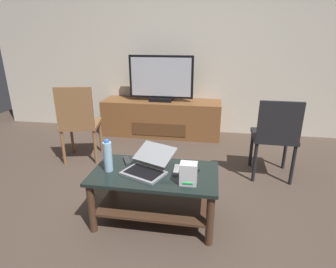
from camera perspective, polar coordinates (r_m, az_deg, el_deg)
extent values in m
plane|color=#4C3D33|center=(2.45, -1.73, -17.68)|extent=(7.68, 7.68, 0.00)
cube|color=beige|center=(4.39, 4.60, 18.58)|extent=(6.40, 0.12, 2.80)
cube|color=black|center=(2.25, -2.77, -8.16)|extent=(1.02, 0.56, 0.03)
cube|color=#472D1E|center=(2.40, -2.65, -14.07)|extent=(0.89, 0.49, 0.02)
cylinder|color=#472D1E|center=(2.32, -15.53, -14.61)|extent=(0.06, 0.06, 0.42)
cylinder|color=#472D1E|center=(2.14, 8.69, -17.30)|extent=(0.06, 0.06, 0.42)
cylinder|color=#472D1E|center=(2.68, -11.42, -9.19)|extent=(0.06, 0.06, 0.42)
cylinder|color=#472D1E|center=(2.53, 8.92, -10.94)|extent=(0.06, 0.06, 0.42)
cube|color=brown|center=(4.31, -1.33, 3.38)|extent=(1.81, 0.51, 0.55)
cube|color=#55351C|center=(4.10, -1.98, 0.91)|extent=(0.81, 0.01, 0.19)
cube|color=black|center=(4.21, -1.41, 7.20)|extent=(0.34, 0.20, 0.05)
cube|color=black|center=(4.15, -1.45, 11.74)|extent=(0.96, 0.04, 0.62)
cube|color=#B2B7C1|center=(4.13, -1.51, 11.70)|extent=(0.89, 0.01, 0.56)
cube|color=black|center=(3.19, 21.02, -0.43)|extent=(0.45, 0.45, 0.04)
cube|color=black|center=(2.94, 22.15, 2.18)|extent=(0.42, 0.05, 0.43)
cylinder|color=black|center=(3.48, 23.11, -3.27)|extent=(0.04, 0.04, 0.44)
cylinder|color=black|center=(3.42, 16.90, -2.93)|extent=(0.04, 0.04, 0.44)
cylinder|color=black|center=(3.15, 24.45, -5.94)|extent=(0.04, 0.04, 0.44)
cylinder|color=black|center=(3.07, 17.54, -5.64)|extent=(0.04, 0.04, 0.44)
cube|color=brown|center=(3.58, -17.58, 1.93)|extent=(0.53, 0.53, 0.04)
cube|color=brown|center=(3.32, -18.83, 4.96)|extent=(0.42, 0.13, 0.50)
cylinder|color=brown|center=(3.78, -13.77, -0.49)|extent=(0.04, 0.04, 0.43)
cylinder|color=brown|center=(3.87, -19.29, -0.58)|extent=(0.04, 0.04, 0.43)
cylinder|color=brown|center=(3.44, -14.85, -2.69)|extent=(0.04, 0.04, 0.43)
cylinder|color=brown|center=(3.54, -20.89, -2.73)|extent=(0.04, 0.04, 0.43)
cube|color=gray|center=(2.22, -5.09, -8.08)|extent=(0.38, 0.33, 0.02)
cube|color=black|center=(2.21, -5.10, -7.85)|extent=(0.33, 0.27, 0.00)
cube|color=gray|center=(2.28, -2.76, -4.06)|extent=(0.38, 0.32, 0.10)
cube|color=teal|center=(2.28, -2.81, -4.13)|extent=(0.34, 0.28, 0.09)
cube|color=silver|center=(2.05, 4.27, -8.18)|extent=(0.13, 0.10, 0.17)
cube|color=#19D84C|center=(2.03, 4.09, -10.20)|extent=(0.08, 0.00, 0.01)
cylinder|color=#99C6E5|center=(2.27, -12.36, -4.61)|extent=(0.07, 0.07, 0.25)
cylinder|color=blue|center=(2.22, -12.61, -1.46)|extent=(0.04, 0.04, 0.02)
cube|color=black|center=(2.24, 4.83, -7.87)|extent=(0.13, 0.16, 0.01)
cube|color=#99999E|center=(2.26, 1.78, -7.39)|extent=(0.05, 0.16, 0.02)
cube|color=#2D2D30|center=(2.44, -8.51, -5.49)|extent=(0.11, 0.16, 0.02)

